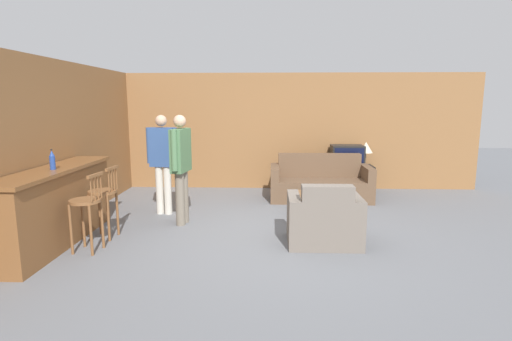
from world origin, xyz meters
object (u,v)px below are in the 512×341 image
object	(u,v)px
bottle	(52,160)
table_lamp	(366,148)
person_by_counter	(181,163)
tv	(347,155)
bar_chair_mid	(104,198)
tv_unit	(346,179)
coffee_table	(316,199)
couch_far	(320,184)
bar_chair_near	(87,208)
armchair_near	(324,221)
book_on_table	(311,198)
person_by_window	(163,158)

from	to	relation	value
bottle	table_lamp	bearing A→B (deg)	35.67
person_by_counter	tv	bearing A→B (deg)	38.55
bar_chair_mid	tv_unit	bearing A→B (deg)	38.08
coffee_table	person_by_counter	size ratio (longest dim) A/B	0.61
bar_chair_mid	couch_far	world-z (taller)	bar_chair_mid
bar_chair_mid	tv	distance (m)	5.17
bar_chair_near	bottle	bearing A→B (deg)	161.24
bar_chair_near	tv_unit	size ratio (longest dim) A/B	0.93
armchair_near	tv	world-z (taller)	tv
coffee_table	bar_chair_near	bearing A→B (deg)	-151.94
book_on_table	table_lamp	distance (m)	2.69
person_by_counter	table_lamp	bearing A→B (deg)	35.24
person_by_window	person_by_counter	bearing A→B (deg)	-51.53
armchair_near	person_by_window	distance (m)	3.06
table_lamp	person_by_window	world-z (taller)	person_by_window
couch_far	bottle	xyz separation A→B (m)	(-3.90, -2.84, 0.87)
bar_chair_near	coffee_table	distance (m)	3.62
coffee_table	person_by_window	distance (m)	2.75
couch_far	tv	bearing A→B (deg)	47.51
coffee_table	book_on_table	world-z (taller)	book_on_table
bottle	book_on_table	world-z (taller)	bottle
bar_chair_mid	person_by_window	world-z (taller)	person_by_window
table_lamp	armchair_near	bearing A→B (deg)	-111.60
bar_chair_near	coffee_table	size ratio (longest dim) A/B	0.98
tv_unit	tv	distance (m)	0.52
bar_chair_mid	table_lamp	world-z (taller)	table_lamp
bar_chair_near	table_lamp	world-z (taller)	table_lamp
tv	couch_far	bearing A→B (deg)	-132.49
tv	person_by_counter	distance (m)	3.96
tv_unit	person_by_counter	xyz separation A→B (m)	(-3.10, -2.47, 0.70)
coffee_table	person_by_counter	distance (m)	2.35
couch_far	table_lamp	world-z (taller)	table_lamp
armchair_near	table_lamp	xyz separation A→B (m)	(1.32, 3.34, 0.65)
bottle	bar_chair_near	bearing A→B (deg)	-18.76
bar_chair_mid	book_on_table	world-z (taller)	bar_chair_mid
armchair_near	person_by_counter	size ratio (longest dim) A/B	0.57
tv_unit	person_by_window	world-z (taller)	person_by_window
bottle	tv_unit	bearing A→B (deg)	37.97
book_on_table	person_by_counter	bearing A→B (deg)	-173.03
coffee_table	tv	size ratio (longest dim) A/B	1.56
person_by_window	person_by_counter	distance (m)	0.72
armchair_near	tv_unit	world-z (taller)	armchair_near
tv_unit	coffee_table	bearing A→B (deg)	-113.51
person_by_counter	book_on_table	bearing A→B (deg)	6.97
bottle	person_by_window	bearing A→B (deg)	58.42
couch_far	tv_unit	xyz separation A→B (m)	(0.66, 0.72, -0.03)
coffee_table	tv_unit	bearing A→B (deg)	66.49
table_lamp	person_by_counter	size ratio (longest dim) A/B	0.29
tv_unit	bottle	bearing A→B (deg)	-142.03
tv_unit	table_lamp	xyz separation A→B (m)	(0.40, -0.00, 0.68)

